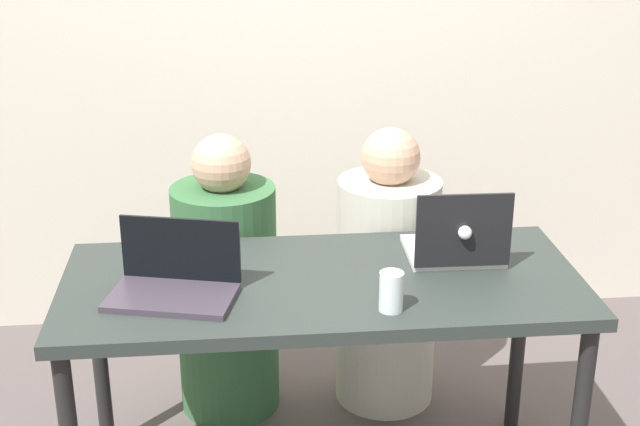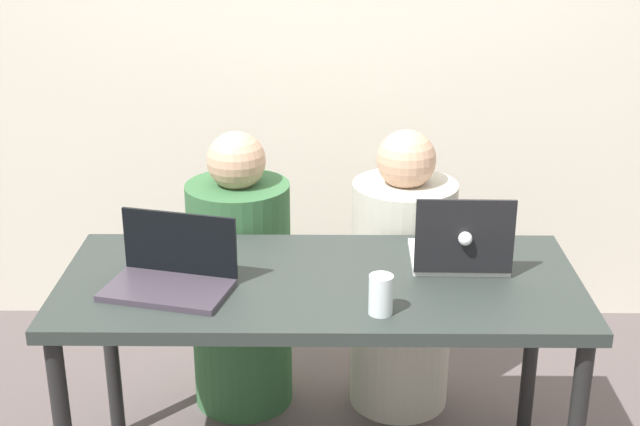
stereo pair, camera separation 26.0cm
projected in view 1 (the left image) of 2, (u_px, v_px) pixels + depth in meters
The scene contains 7 objects.
back_wall at pixel (291, 41), 3.62m from camera, with size 4.50×0.10×2.42m, color beige.
desk at pixel (322, 302), 2.64m from camera, with size 1.53×0.66×0.75m.
person_on_left at pixel (227, 291), 3.18m from camera, with size 0.37×0.37×1.04m.
person_on_right at pixel (387, 283), 3.23m from camera, with size 0.41×0.41×1.05m.
laptop_front_left at pixel (175, 280), 2.49m from camera, with size 0.39×0.29×0.21m.
laptop_back_right at pixel (456, 244), 2.71m from camera, with size 0.29×0.29×0.24m.
water_glass_right at pixel (391, 294), 2.41m from camera, with size 0.07×0.07×0.11m.
Camera 1 is at (-0.24, -2.35, 1.88)m, focal length 50.00 mm.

